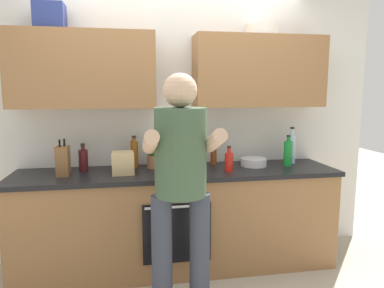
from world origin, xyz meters
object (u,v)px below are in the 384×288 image
(bottle_soda, at_px, (288,153))
(knife_block, at_px, (63,161))
(bottle_syrup, at_px, (134,154))
(bottle_soy, at_px, (200,156))
(person_standing, at_px, (181,180))
(potted_herb, at_px, (154,154))
(mixing_bowl, at_px, (254,162))
(bottle_water, at_px, (291,148))
(cup_coffee, at_px, (191,165))
(bottle_wine, at_px, (83,160))
(bottle_vinegar, at_px, (214,152))
(grocery_bag_bread, at_px, (123,163))
(bottle_hotsauce, at_px, (229,162))
(cup_stoneware, at_px, (164,169))

(bottle_soda, bearing_deg, knife_block, -178.83)
(bottle_syrup, xyz_separation_m, bottle_soy, (0.61, -0.03, -0.03))
(person_standing, relative_size, potted_herb, 6.90)
(bottle_soda, xyz_separation_m, potted_herb, (-1.24, 0.12, 0.01))
(person_standing, height_order, bottle_soy, person_standing)
(mixing_bowl, distance_m, potted_herb, 0.93)
(bottle_soda, height_order, bottle_water, bottle_water)
(bottle_soy, distance_m, cup_coffee, 0.20)
(knife_block, xyz_separation_m, potted_herb, (0.77, 0.16, 0.00))
(bottle_wine, xyz_separation_m, potted_herb, (0.62, 0.03, 0.03))
(bottle_soda, bearing_deg, mixing_bowl, 172.70)
(bottle_vinegar, xyz_separation_m, mixing_bowl, (0.36, -0.13, -0.08))
(person_standing, xyz_separation_m, bottle_water, (1.22, 0.92, 0.03))
(grocery_bag_bread, bearing_deg, knife_block, 179.15)
(bottle_syrup, bearing_deg, bottle_soy, -3.23)
(bottle_soy, distance_m, mixing_bowl, 0.51)
(person_standing, distance_m, potted_herb, 0.95)
(cup_coffee, xyz_separation_m, grocery_bag_bread, (-0.59, -0.03, 0.04))
(potted_herb, bearing_deg, cup_coffee, -25.14)
(bottle_syrup, relative_size, potted_herb, 1.19)
(bottle_vinegar, relative_size, bottle_wine, 1.16)
(bottle_hotsauce, relative_size, knife_block, 0.74)
(bottle_water, relative_size, bottle_hotsauce, 1.56)
(person_standing, height_order, bottle_vinegar, person_standing)
(bottle_soda, xyz_separation_m, cup_coffee, (-0.93, -0.02, -0.07))
(bottle_water, bearing_deg, potted_herb, 179.07)
(bottle_hotsauce, bearing_deg, bottle_soy, 126.79)
(bottle_water, relative_size, mixing_bowl, 1.46)
(person_standing, bearing_deg, mixing_bowl, 46.44)
(bottle_vinegar, distance_m, bottle_syrup, 0.75)
(bottle_soy, bearing_deg, grocery_bag_bread, -166.03)
(bottle_soy, xyz_separation_m, potted_herb, (-0.43, -0.00, 0.03))
(bottle_syrup, distance_m, bottle_hotsauce, 0.86)
(person_standing, height_order, cup_coffee, person_standing)
(bottle_soy, bearing_deg, mixing_bowl, -9.91)
(bottle_wine, xyz_separation_m, bottle_water, (1.95, 0.01, 0.05))
(bottle_soda, height_order, cup_stoneware, bottle_soda)
(cup_coffee, bearing_deg, cup_stoneware, -144.72)
(bottle_water, height_order, knife_block, bottle_water)
(bottle_wine, xyz_separation_m, cup_stoneware, (0.68, -0.30, -0.05))
(bottle_vinegar, xyz_separation_m, bottle_soda, (0.68, -0.17, 0.00))
(bottle_vinegar, xyz_separation_m, knife_block, (-1.33, -0.21, 0.01))
(knife_block, bearing_deg, bottle_vinegar, 9.08)
(bottle_syrup, xyz_separation_m, cup_stoneware, (0.24, -0.36, -0.08))
(bottle_syrup, bearing_deg, bottle_hotsauce, -20.55)
(bottle_water, xyz_separation_m, cup_stoneware, (-1.27, -0.30, -0.10))
(bottle_wine, xyz_separation_m, bottle_syrup, (0.44, 0.06, 0.03))
(cup_coffee, distance_m, potted_herb, 0.35)
(bottle_soda, bearing_deg, person_standing, -144.29)
(person_standing, xyz_separation_m, bottle_vinegar, (0.46, 0.99, 0.00))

